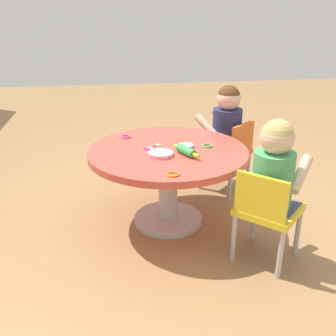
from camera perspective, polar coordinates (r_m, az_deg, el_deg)
ground_plane at (r=2.54m, az=0.00°, el=-7.80°), size 10.00×10.00×0.00m
craft_table at (r=2.37m, az=0.00°, el=0.40°), size 0.97×0.97×0.50m
child_chair_left at (r=2.09m, az=14.39°, el=-6.12°), size 0.42×0.42×0.54m
seated_child_left at (r=2.03m, az=15.44°, el=-0.04°), size 0.43×0.43×0.51m
child_chair_right at (r=2.89m, az=9.10°, el=2.45°), size 0.42×0.42×0.54m
seated_child_right at (r=2.84m, az=8.69°, el=6.93°), size 0.44×0.43×0.51m
rolling_pin at (r=2.23m, az=2.72°, el=2.56°), size 0.22×0.12×0.05m
craft_scissors at (r=2.34m, az=-2.55°, el=2.96°), size 0.13×0.13×0.01m
playdough_blob_0 at (r=2.22m, az=-1.09°, el=2.11°), size 0.15×0.15×0.02m
playdough_blob_1 at (r=2.36m, az=2.69°, el=3.29°), size 0.09×0.09×0.02m
cookie_cutter_0 at (r=2.38m, az=5.87°, el=3.30°), size 0.07×0.07×0.01m
cookie_cutter_1 at (r=1.96m, az=0.75°, el=-0.91°), size 0.07×0.07×0.01m
cookie_cutter_2 at (r=2.56m, az=-6.25°, el=4.66°), size 0.07×0.07×0.01m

